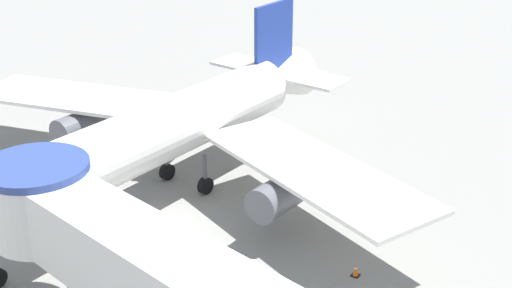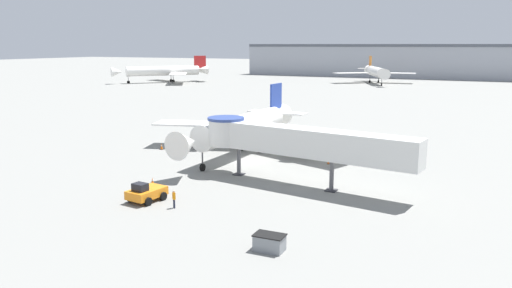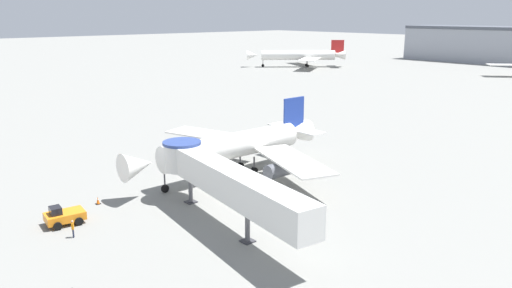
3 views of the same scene
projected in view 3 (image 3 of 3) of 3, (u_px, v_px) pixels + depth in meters
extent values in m
plane|color=gray|center=(228.00, 183.00, 58.91)|extent=(800.00, 800.00, 0.00)
cylinder|color=white|center=(232.00, 146.00, 60.86)|extent=(3.74, 19.37, 3.12)
cone|color=white|center=(137.00, 165.00, 53.01)|extent=(3.23, 3.53, 3.12)
cone|color=white|center=(295.00, 133.00, 67.54)|extent=(3.27, 4.78, 3.12)
cube|color=white|center=(211.00, 135.00, 68.58)|extent=(13.72, 7.83, 0.22)
cube|color=white|center=(293.00, 161.00, 56.64)|extent=(13.73, 8.54, 0.22)
cube|color=navy|center=(294.00, 113.00, 66.68)|extent=(0.35, 3.57, 4.06)
cube|color=white|center=(296.00, 129.00, 67.55)|extent=(8.93, 2.78, 0.18)
cylinder|color=#565960|center=(209.00, 146.00, 67.38)|extent=(1.83, 3.61, 1.72)
cylinder|color=#565960|center=(279.00, 170.00, 56.97)|extent=(1.83, 3.61, 1.72)
cylinder|color=#4C4C51|center=(165.00, 181.00, 55.60)|extent=(0.18, 0.18, 1.79)
cylinder|color=black|center=(165.00, 189.00, 55.83)|extent=(0.29, 0.91, 0.90)
cylinder|color=#4C4C51|center=(240.00, 159.00, 64.02)|extent=(0.22, 0.22, 1.79)
cylinder|color=black|center=(240.00, 166.00, 64.24)|extent=(0.43, 0.91, 0.90)
cylinder|color=#4C4C51|center=(254.00, 164.00, 61.94)|extent=(0.22, 0.22, 1.79)
cylinder|color=black|center=(254.00, 171.00, 62.17)|extent=(0.43, 0.91, 0.90)
cube|color=silver|center=(234.00, 185.00, 44.43)|extent=(21.84, 5.85, 2.80)
cylinder|color=silver|center=(182.00, 157.00, 53.21)|extent=(3.90, 3.90, 2.80)
cylinder|color=navy|center=(182.00, 143.00, 52.82)|extent=(4.10, 4.10, 0.30)
cylinder|color=#56565B|center=(190.00, 188.00, 52.57)|extent=(0.44, 0.44, 3.22)
cube|color=#333338|center=(191.00, 202.00, 52.96)|extent=(1.10, 1.10, 0.12)
cylinder|color=#56565B|center=(247.00, 225.00, 43.44)|extent=(0.44, 0.44, 3.22)
cube|color=#333338|center=(248.00, 241.00, 43.83)|extent=(1.10, 1.10, 0.12)
cube|color=orange|center=(65.00, 216.00, 47.40)|extent=(2.59, 3.78, 0.79)
cube|color=black|center=(55.00, 211.00, 46.78)|extent=(1.41, 1.15, 0.71)
cylinder|color=black|center=(52.00, 218.00, 47.85)|extent=(0.44, 0.82, 0.78)
cylinder|color=black|center=(58.00, 226.00, 46.09)|extent=(0.44, 0.82, 0.78)
cylinder|color=black|center=(73.00, 214.00, 48.91)|extent=(0.44, 0.82, 0.78)
cylinder|color=black|center=(79.00, 221.00, 47.16)|extent=(0.44, 0.82, 0.78)
cube|color=black|center=(302.00, 200.00, 53.46)|extent=(0.36, 0.36, 0.04)
cone|color=orange|center=(302.00, 198.00, 53.38)|extent=(0.24, 0.24, 0.56)
cylinder|color=white|center=(302.00, 197.00, 53.36)|extent=(0.13, 0.13, 0.07)
cube|color=black|center=(98.00, 204.00, 52.52)|extent=(0.49, 0.49, 0.04)
cone|color=orange|center=(98.00, 200.00, 52.41)|extent=(0.34, 0.34, 0.77)
cylinder|color=white|center=(98.00, 199.00, 52.39)|extent=(0.19, 0.19, 0.09)
cube|color=black|center=(171.00, 158.00, 69.32)|extent=(0.51, 0.51, 0.04)
cone|color=orange|center=(170.00, 155.00, 69.21)|extent=(0.35, 0.35, 0.79)
cylinder|color=white|center=(170.00, 154.00, 69.19)|extent=(0.19, 0.19, 0.09)
cylinder|color=#1E2338|center=(73.00, 234.00, 44.51)|extent=(0.12, 0.12, 0.80)
cylinder|color=#1E2338|center=(74.00, 233.00, 44.67)|extent=(0.12, 0.12, 0.80)
cube|color=orange|center=(73.00, 226.00, 44.41)|extent=(0.36, 0.32, 0.63)
sphere|color=tan|center=(72.00, 221.00, 44.30)|extent=(0.22, 0.22, 0.22)
cube|color=white|center=(510.00, 65.00, 157.81)|extent=(13.45, 12.55, 0.22)
cylinder|color=white|center=(298.00, 55.00, 186.87)|extent=(20.62, 23.33, 3.58)
cone|color=white|center=(252.00, 55.00, 186.44)|extent=(5.28, 5.32, 3.58)
cone|color=white|center=(338.00, 55.00, 187.24)|extent=(6.21, 6.41, 3.58)
cube|color=white|center=(303.00, 55.00, 196.35)|extent=(16.61, 11.38, 0.22)
cube|color=white|center=(310.00, 59.00, 177.87)|extent=(13.16, 16.32, 0.22)
cube|color=#B21E1E|center=(338.00, 46.00, 186.42)|extent=(3.29, 3.81, 4.65)
cube|color=white|center=(339.00, 53.00, 187.09)|extent=(10.22, 9.40, 0.18)
cylinder|color=#4C4C51|center=(263.00, 63.00, 187.25)|extent=(0.18, 0.18, 2.06)
cylinder|color=black|center=(263.00, 65.00, 187.51)|extent=(0.91, 1.01, 1.10)
cylinder|color=#4C4C51|center=(306.00, 62.00, 189.23)|extent=(0.22, 0.22, 2.06)
cylinder|color=black|center=(306.00, 65.00, 189.49)|extent=(1.02, 1.10, 1.10)
cylinder|color=#4C4C51|center=(307.00, 63.00, 186.11)|extent=(0.22, 0.22, 2.06)
cylinder|color=black|center=(307.00, 66.00, 186.37)|extent=(1.02, 1.10, 1.10)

